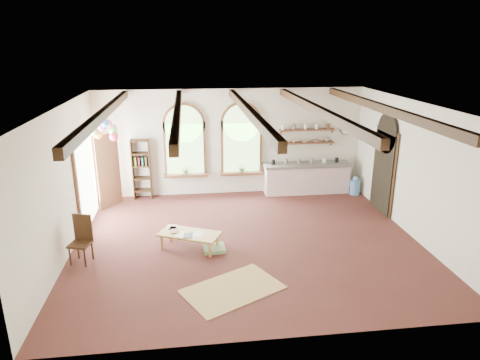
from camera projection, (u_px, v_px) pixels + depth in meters
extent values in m
plane|color=#502521|center=(247.00, 241.00, 10.11)|extent=(8.00, 8.00, 0.00)
cube|color=brown|center=(185.00, 149.00, 12.74)|extent=(1.24, 0.08, 1.64)
cylinder|color=brown|center=(184.00, 124.00, 12.51)|extent=(1.24, 0.08, 1.24)
cube|color=#7AAC67|center=(185.00, 149.00, 12.70)|extent=(1.10, 0.04, 1.50)
cube|color=brown|center=(186.00, 175.00, 12.90)|extent=(1.30, 0.28, 0.08)
cube|color=brown|center=(241.00, 147.00, 12.94)|extent=(1.24, 0.08, 1.64)
cylinder|color=brown|center=(241.00, 123.00, 12.71)|extent=(1.24, 0.08, 1.24)
cube|color=#7AAC67|center=(242.00, 148.00, 12.90)|extent=(1.10, 0.04, 1.50)
cube|color=brown|center=(242.00, 173.00, 13.10)|extent=(1.30, 0.28, 0.08)
cube|color=brown|center=(86.00, 178.00, 10.99)|extent=(0.10, 1.90, 2.50)
cube|color=black|center=(383.00, 173.00, 11.65)|extent=(0.10, 1.30, 2.40)
cube|color=beige|center=(306.00, 179.00, 13.26)|extent=(2.60, 0.55, 0.86)
cube|color=slate|center=(307.00, 165.00, 13.12)|extent=(2.68, 0.62, 0.08)
cube|color=brown|center=(306.00, 143.00, 13.09)|extent=(1.70, 0.24, 0.04)
cube|color=brown|center=(307.00, 130.00, 12.96)|extent=(1.70, 0.24, 0.04)
cylinder|color=black|center=(346.00, 130.00, 13.19)|extent=(0.32, 0.04, 0.32)
cube|color=#372711|center=(133.00, 170.00, 12.61)|extent=(0.03, 0.32, 1.80)
cube|color=#372711|center=(150.00, 169.00, 12.67)|extent=(0.03, 0.32, 1.80)
cube|color=tan|center=(189.00, 234.00, 9.65)|extent=(1.50, 1.14, 0.05)
cube|color=tan|center=(162.00, 242.00, 9.68)|extent=(0.06, 0.06, 0.34)
cube|color=tan|center=(210.00, 250.00, 9.34)|extent=(0.06, 0.06, 0.34)
cube|color=tan|center=(171.00, 234.00, 10.08)|extent=(0.06, 0.06, 0.34)
cube|color=tan|center=(217.00, 241.00, 9.74)|extent=(0.06, 0.06, 0.34)
cube|color=#372711|center=(80.00, 244.00, 9.02)|extent=(0.51, 0.51, 0.05)
cube|color=#372711|center=(83.00, 227.00, 9.11)|extent=(0.41, 0.15, 0.61)
cube|color=tan|center=(233.00, 289.00, 8.15)|extent=(2.11, 1.83, 0.02)
cube|color=#7E9F6D|center=(214.00, 248.00, 9.69)|extent=(0.50, 0.50, 0.08)
cylinder|color=#5A8FC2|center=(355.00, 187.00, 13.16)|extent=(0.30, 0.30, 0.45)
sphere|color=#5A8FC2|center=(356.00, 179.00, 13.07)|extent=(0.16, 0.16, 0.16)
cylinder|color=#5A8FC2|center=(337.00, 184.00, 13.44)|extent=(0.32, 0.32, 0.47)
sphere|color=#5A8FC2|center=(337.00, 175.00, 13.35)|extent=(0.17, 0.17, 0.17)
cylinder|color=silver|center=(105.00, 112.00, 11.02)|extent=(0.01, 0.01, 0.85)
sphere|color=#26A57D|center=(114.00, 134.00, 11.28)|extent=(0.23, 0.23, 0.23)
sphere|color=#E94DB9|center=(113.00, 129.00, 11.38)|extent=(0.23, 0.23, 0.23)
sphere|color=orange|center=(108.00, 124.00, 11.43)|extent=(0.23, 0.23, 0.23)
sphere|color=white|center=(102.00, 121.00, 11.21)|extent=(0.23, 0.23, 0.23)
sphere|color=orange|center=(98.00, 135.00, 11.24)|extent=(0.23, 0.23, 0.23)
sphere|color=#65A446|center=(94.00, 132.00, 11.02)|extent=(0.23, 0.23, 0.23)
sphere|color=#C05A79|center=(102.00, 127.00, 10.98)|extent=(0.23, 0.23, 0.23)
sphere|color=#3780E9|center=(105.00, 123.00, 10.86)|extent=(0.23, 0.23, 0.23)
sphere|color=#EC3447|center=(114.00, 137.00, 10.99)|extent=(0.23, 0.23, 0.23)
sphere|color=#61E250|center=(113.00, 131.00, 11.15)|extent=(0.23, 0.23, 0.23)
imported|color=olive|center=(171.00, 232.00, 9.69)|extent=(0.20, 0.27, 0.02)
cube|color=black|center=(188.00, 235.00, 9.51)|extent=(0.23, 0.30, 0.01)
imported|color=#598C4C|center=(186.00, 169.00, 12.81)|extent=(0.27, 0.23, 0.30)
imported|color=#598C4C|center=(242.00, 167.00, 13.01)|extent=(0.27, 0.23, 0.30)
imported|color=white|center=(282.00, 141.00, 12.98)|extent=(0.12, 0.10, 0.10)
imported|color=beige|center=(294.00, 141.00, 13.02)|extent=(0.10, 0.10, 0.09)
imported|color=beige|center=(305.00, 141.00, 13.07)|extent=(0.22, 0.22, 0.05)
imported|color=#8C664C|center=(316.00, 141.00, 13.11)|extent=(0.20, 0.20, 0.06)
imported|color=slate|center=(327.00, 138.00, 13.13)|extent=(0.18, 0.18, 0.19)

